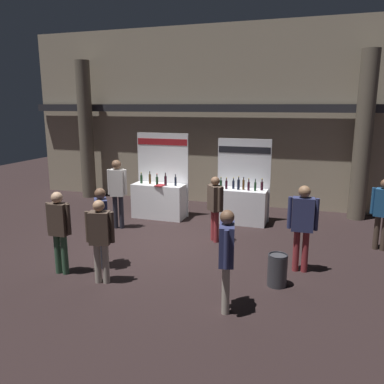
{
  "coord_description": "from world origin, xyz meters",
  "views": [
    {
      "loc": [
        3.34,
        -8.12,
        3.23
      ],
      "look_at": [
        0.49,
        0.5,
        1.19
      ],
      "focal_mm": 36.46,
      "sensor_mm": 36.0,
      "label": 1
    }
  ],
  "objects_px": {
    "visitor_1": "(215,203)",
    "trash_bin": "(277,270)",
    "visitor_2": "(59,226)",
    "visitor_3": "(117,188)",
    "visitor_5": "(303,221)",
    "visitor_7": "(383,209)",
    "visitor_6": "(227,251)",
    "visitor_0": "(101,221)",
    "visitor_4": "(100,235)",
    "exhibitor_booth_1": "(241,202)",
    "exhibitor_booth_0": "(159,197)"
  },
  "relations": [
    {
      "from": "visitor_6",
      "to": "visitor_7",
      "type": "height_order",
      "value": "visitor_6"
    },
    {
      "from": "visitor_3",
      "to": "visitor_6",
      "type": "xyz_separation_m",
      "value": [
        3.71,
        -3.29,
        -0.1
      ]
    },
    {
      "from": "visitor_2",
      "to": "visitor_4",
      "type": "bearing_deg",
      "value": 171.84
    },
    {
      "from": "visitor_2",
      "to": "visitor_3",
      "type": "distance_m",
      "value": 2.93
    },
    {
      "from": "visitor_4",
      "to": "visitor_6",
      "type": "distance_m",
      "value": 2.42
    },
    {
      "from": "visitor_4",
      "to": "visitor_2",
      "type": "bearing_deg",
      "value": 159.64
    },
    {
      "from": "visitor_1",
      "to": "visitor_6",
      "type": "relative_size",
      "value": 0.95
    },
    {
      "from": "visitor_3",
      "to": "visitor_7",
      "type": "xyz_separation_m",
      "value": [
        6.4,
        0.43,
        -0.14
      ]
    },
    {
      "from": "visitor_1",
      "to": "trash_bin",
      "type": "bearing_deg",
      "value": -0.07
    },
    {
      "from": "exhibitor_booth_0",
      "to": "visitor_3",
      "type": "distance_m",
      "value": 1.54
    },
    {
      "from": "visitor_2",
      "to": "visitor_5",
      "type": "height_order",
      "value": "visitor_5"
    },
    {
      "from": "visitor_1",
      "to": "visitor_4",
      "type": "height_order",
      "value": "visitor_1"
    },
    {
      "from": "visitor_3",
      "to": "visitor_1",
      "type": "bearing_deg",
      "value": -18.13
    },
    {
      "from": "visitor_4",
      "to": "exhibitor_booth_0",
      "type": "bearing_deg",
      "value": 85.22
    },
    {
      "from": "visitor_1",
      "to": "visitor_6",
      "type": "height_order",
      "value": "visitor_6"
    },
    {
      "from": "visitor_6",
      "to": "visitor_1",
      "type": "bearing_deg",
      "value": -174.26
    },
    {
      "from": "visitor_3",
      "to": "visitor_6",
      "type": "relative_size",
      "value": 1.1
    },
    {
      "from": "visitor_0",
      "to": "visitor_7",
      "type": "height_order",
      "value": "visitor_0"
    },
    {
      "from": "exhibitor_booth_0",
      "to": "visitor_5",
      "type": "bearing_deg",
      "value": -32.79
    },
    {
      "from": "visitor_2",
      "to": "visitor_4",
      "type": "xyz_separation_m",
      "value": [
        0.96,
        -0.11,
        -0.03
      ]
    },
    {
      "from": "exhibitor_booth_1",
      "to": "visitor_6",
      "type": "relative_size",
      "value": 1.39
    },
    {
      "from": "visitor_1",
      "to": "visitor_5",
      "type": "bearing_deg",
      "value": 19.33
    },
    {
      "from": "visitor_2",
      "to": "visitor_3",
      "type": "xyz_separation_m",
      "value": [
        -0.35,
        2.91,
        0.15
      ]
    },
    {
      "from": "exhibitor_booth_0",
      "to": "visitor_5",
      "type": "relative_size",
      "value": 1.4
    },
    {
      "from": "visitor_0",
      "to": "visitor_5",
      "type": "bearing_deg",
      "value": -109.12
    },
    {
      "from": "visitor_0",
      "to": "visitor_1",
      "type": "bearing_deg",
      "value": -72.83
    },
    {
      "from": "visitor_7",
      "to": "visitor_4",
      "type": "bearing_deg",
      "value": -130.58
    },
    {
      "from": "exhibitor_booth_1",
      "to": "visitor_2",
      "type": "distance_m",
      "value": 5.17
    },
    {
      "from": "exhibitor_booth_0",
      "to": "visitor_6",
      "type": "xyz_separation_m",
      "value": [
        3.08,
        -4.6,
        0.4
      ]
    },
    {
      "from": "visitor_2",
      "to": "visitor_3",
      "type": "relative_size",
      "value": 0.89
    },
    {
      "from": "visitor_3",
      "to": "visitor_5",
      "type": "bearing_deg",
      "value": -30.11
    },
    {
      "from": "visitor_3",
      "to": "visitor_4",
      "type": "relative_size",
      "value": 1.17
    },
    {
      "from": "trash_bin",
      "to": "visitor_6",
      "type": "distance_m",
      "value": 1.52
    },
    {
      "from": "trash_bin",
      "to": "visitor_6",
      "type": "relative_size",
      "value": 0.36
    },
    {
      "from": "trash_bin",
      "to": "visitor_5",
      "type": "relative_size",
      "value": 0.35
    },
    {
      "from": "trash_bin",
      "to": "visitor_0",
      "type": "height_order",
      "value": "visitor_0"
    },
    {
      "from": "visitor_7",
      "to": "visitor_2",
      "type": "bearing_deg",
      "value": -135.83
    },
    {
      "from": "visitor_5",
      "to": "visitor_6",
      "type": "distance_m",
      "value": 2.2
    },
    {
      "from": "visitor_4",
      "to": "exhibitor_booth_1",
      "type": "bearing_deg",
      "value": 55.96
    },
    {
      "from": "exhibitor_booth_0",
      "to": "visitor_6",
      "type": "relative_size",
      "value": 1.46
    },
    {
      "from": "visitor_4",
      "to": "visitor_5",
      "type": "height_order",
      "value": "visitor_5"
    },
    {
      "from": "trash_bin",
      "to": "visitor_5",
      "type": "xyz_separation_m",
      "value": [
        0.36,
        0.78,
        0.74
      ]
    },
    {
      "from": "exhibitor_booth_0",
      "to": "visitor_4",
      "type": "height_order",
      "value": "exhibitor_booth_0"
    },
    {
      "from": "exhibitor_booth_1",
      "to": "visitor_5",
      "type": "distance_m",
      "value": 3.39
    },
    {
      "from": "exhibitor_booth_1",
      "to": "visitor_6",
      "type": "distance_m",
      "value": 4.88
    },
    {
      "from": "trash_bin",
      "to": "visitor_3",
      "type": "distance_m",
      "value": 4.95
    },
    {
      "from": "exhibitor_booth_1",
      "to": "visitor_2",
      "type": "bearing_deg",
      "value": -120.86
    },
    {
      "from": "trash_bin",
      "to": "visitor_7",
      "type": "relative_size",
      "value": 0.37
    },
    {
      "from": "visitor_0",
      "to": "visitor_5",
      "type": "height_order",
      "value": "visitor_5"
    },
    {
      "from": "visitor_1",
      "to": "visitor_5",
      "type": "xyz_separation_m",
      "value": [
        2.06,
        -1.17,
        0.1
      ]
    }
  ]
}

